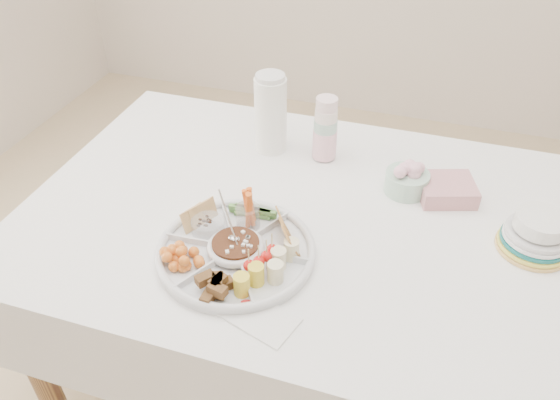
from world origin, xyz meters
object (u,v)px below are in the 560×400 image
(thermos, at_px, (271,112))
(plate_stack, at_px, (537,231))
(dining_table, at_px, (304,307))
(party_tray, at_px, (236,249))

(thermos, xyz_separation_m, plate_stack, (0.76, -0.24, -0.07))
(dining_table, height_order, plate_stack, plate_stack)
(dining_table, distance_m, thermos, 0.61)
(dining_table, xyz_separation_m, thermos, (-0.20, 0.28, 0.51))
(party_tray, bearing_deg, dining_table, 59.81)
(party_tray, distance_m, thermos, 0.50)
(thermos, bearing_deg, dining_table, -54.60)
(party_tray, distance_m, plate_stack, 0.73)
(thermos, distance_m, plate_stack, 0.80)
(dining_table, relative_size, party_tray, 4.00)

